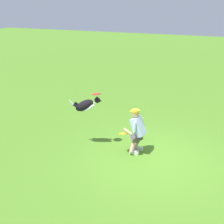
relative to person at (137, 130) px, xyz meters
The scene contains 5 objects.
ground_plane 0.93m from the person, 159.93° to the left, with size 60.00×60.00×0.00m, color #4C7F24.
person is the anchor object (origin of this frame).
dog 1.66m from the person, ahead, with size 0.96×0.45×0.54m.
frisbee_flying 1.55m from the person, ahead, with size 0.26×0.26×0.02m, color red.
frisbee_held 0.40m from the person, 29.69° to the left, with size 0.24×0.24×0.02m, color yellow.
Camera 1 is at (-1.64, 7.19, 4.19)m, focal length 47.96 mm.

